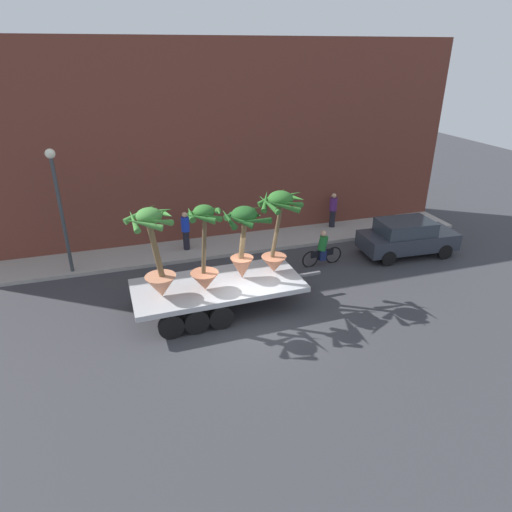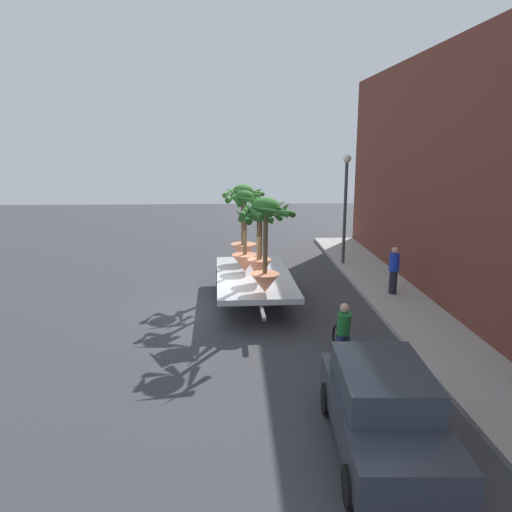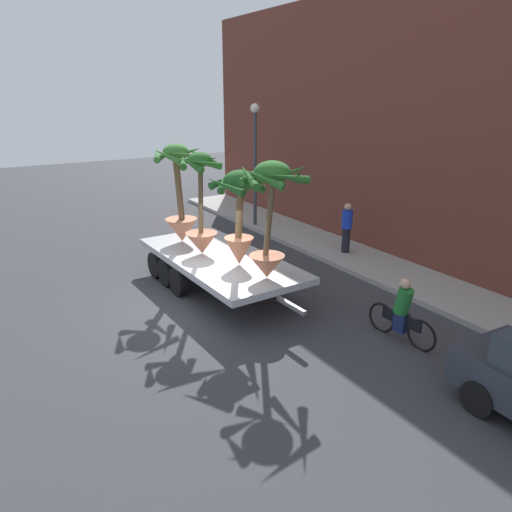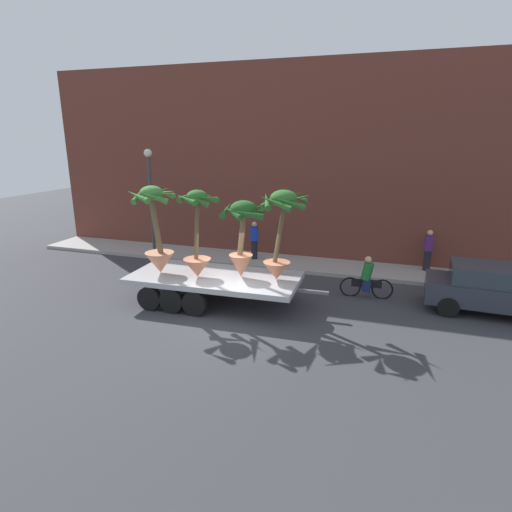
{
  "view_description": "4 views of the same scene",
  "coord_description": "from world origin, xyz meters",
  "px_view_note": "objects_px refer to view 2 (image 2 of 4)",
  "views": [
    {
      "loc": [
        -3.7,
        -12.05,
        8.17
      ],
      "look_at": [
        0.74,
        2.03,
        1.32
      ],
      "focal_mm": 31.41,
      "sensor_mm": 36.0,
      "label": 1
    },
    {
      "loc": [
        15.72,
        0.33,
        5.44
      ],
      "look_at": [
        0.06,
        1.07,
        1.87
      ],
      "focal_mm": 34.73,
      "sensor_mm": 36.0,
      "label": 2
    },
    {
      "loc": [
        10.5,
        -4.81,
        5.4
      ],
      "look_at": [
        0.92,
        1.13,
        1.51
      ],
      "focal_mm": 33.48,
      "sensor_mm": 36.0,
      "label": 3
    },
    {
      "loc": [
        4.57,
        -11.25,
        5.48
      ],
      "look_at": [
        0.46,
        1.31,
        1.71
      ],
      "focal_mm": 29.32,
      "sensor_mm": 36.0,
      "label": 4
    }
  ],
  "objects_px": {
    "cyclist": "(344,335)",
    "pedestrian_far_left": "(394,269)",
    "potted_palm_front": "(244,226)",
    "parked_car": "(383,409)",
    "potted_palm_middle": "(266,239)",
    "potted_palm_extra": "(244,236)",
    "potted_palm_rear": "(259,238)",
    "flatbed_trailer": "(253,279)",
    "street_lamp": "(346,195)"
  },
  "relations": [
    {
      "from": "potted_palm_middle",
      "to": "parked_car",
      "type": "xyz_separation_m",
      "value": [
        6.56,
        1.68,
        -1.85
      ]
    },
    {
      "from": "potted_palm_middle",
      "to": "street_lamp",
      "type": "relative_size",
      "value": 0.61
    },
    {
      "from": "cyclist",
      "to": "parked_car",
      "type": "relative_size",
      "value": 0.44
    },
    {
      "from": "potted_palm_middle",
      "to": "street_lamp",
      "type": "height_order",
      "value": "street_lamp"
    },
    {
      "from": "cyclist",
      "to": "flatbed_trailer",
      "type": "bearing_deg",
      "value": -157.75
    },
    {
      "from": "potted_palm_front",
      "to": "flatbed_trailer",
      "type": "bearing_deg",
      "value": 9.9
    },
    {
      "from": "potted_palm_front",
      "to": "parked_car",
      "type": "bearing_deg",
      "value": 11.78
    },
    {
      "from": "potted_palm_extra",
      "to": "cyclist",
      "type": "bearing_deg",
      "value": 24.22
    },
    {
      "from": "cyclist",
      "to": "pedestrian_far_left",
      "type": "xyz_separation_m",
      "value": [
        -5.14,
        2.94,
        0.37
      ]
    },
    {
      "from": "potted_palm_front",
      "to": "pedestrian_far_left",
      "type": "height_order",
      "value": "potted_palm_front"
    },
    {
      "from": "potted_palm_rear",
      "to": "cyclist",
      "type": "relative_size",
      "value": 1.39
    },
    {
      "from": "potted_palm_rear",
      "to": "cyclist",
      "type": "height_order",
      "value": "potted_palm_rear"
    },
    {
      "from": "flatbed_trailer",
      "to": "street_lamp",
      "type": "relative_size",
      "value": 1.39
    },
    {
      "from": "potted_palm_front",
      "to": "street_lamp",
      "type": "height_order",
      "value": "street_lamp"
    },
    {
      "from": "potted_palm_extra",
      "to": "street_lamp",
      "type": "relative_size",
      "value": 0.6
    },
    {
      "from": "potted_palm_extra",
      "to": "potted_palm_rear",
      "type": "bearing_deg",
      "value": 17.59
    },
    {
      "from": "flatbed_trailer",
      "to": "parked_car",
      "type": "distance_m",
      "value": 9.22
    },
    {
      "from": "potted_palm_extra",
      "to": "parked_car",
      "type": "xyz_separation_m",
      "value": [
        9.23,
        2.24,
        -1.45
      ]
    },
    {
      "from": "potted_palm_extra",
      "to": "street_lamp",
      "type": "distance_m",
      "value": 6.49
    },
    {
      "from": "flatbed_trailer",
      "to": "parked_car",
      "type": "bearing_deg",
      "value": 12.13
    },
    {
      "from": "flatbed_trailer",
      "to": "street_lamp",
      "type": "distance_m",
      "value": 6.82
    },
    {
      "from": "potted_palm_front",
      "to": "street_lamp",
      "type": "bearing_deg",
      "value": 123.39
    },
    {
      "from": "pedestrian_far_left",
      "to": "street_lamp",
      "type": "relative_size",
      "value": 0.35
    },
    {
      "from": "potted_palm_rear",
      "to": "pedestrian_far_left",
      "type": "height_order",
      "value": "potted_palm_rear"
    },
    {
      "from": "flatbed_trailer",
      "to": "cyclist",
      "type": "height_order",
      "value": "cyclist"
    },
    {
      "from": "potted_palm_rear",
      "to": "potted_palm_extra",
      "type": "bearing_deg",
      "value": -162.41
    },
    {
      "from": "flatbed_trailer",
      "to": "potted_palm_extra",
      "type": "distance_m",
      "value": 1.55
    },
    {
      "from": "potted_palm_middle",
      "to": "potted_palm_extra",
      "type": "height_order",
      "value": "potted_palm_middle"
    },
    {
      "from": "cyclist",
      "to": "pedestrian_far_left",
      "type": "height_order",
      "value": "pedestrian_far_left"
    },
    {
      "from": "potted_palm_middle",
      "to": "pedestrian_far_left",
      "type": "bearing_deg",
      "value": 117.39
    },
    {
      "from": "flatbed_trailer",
      "to": "potted_palm_middle",
      "type": "bearing_deg",
      "value": 6.11
    },
    {
      "from": "potted_palm_middle",
      "to": "potted_palm_extra",
      "type": "bearing_deg",
      "value": -167.98
    },
    {
      "from": "potted_palm_middle",
      "to": "parked_car",
      "type": "distance_m",
      "value": 7.02
    },
    {
      "from": "flatbed_trailer",
      "to": "pedestrian_far_left",
      "type": "relative_size",
      "value": 3.94
    },
    {
      "from": "flatbed_trailer",
      "to": "potted_palm_rear",
      "type": "relative_size",
      "value": 2.63
    },
    {
      "from": "potted_palm_rear",
      "to": "cyclist",
      "type": "distance_m",
      "value": 4.73
    },
    {
      "from": "potted_palm_extra",
      "to": "cyclist",
      "type": "xyz_separation_m",
      "value": [
        5.33,
        2.4,
        -1.6
      ]
    },
    {
      "from": "flatbed_trailer",
      "to": "potted_palm_front",
      "type": "xyz_separation_m",
      "value": [
        -1.71,
        -0.3,
        1.6
      ]
    },
    {
      "from": "potted_palm_front",
      "to": "parked_car",
      "type": "height_order",
      "value": "potted_palm_front"
    },
    {
      "from": "potted_palm_front",
      "to": "cyclist",
      "type": "relative_size",
      "value": 1.62
    },
    {
      "from": "potted_palm_extra",
      "to": "cyclist",
      "type": "height_order",
      "value": "potted_palm_extra"
    },
    {
      "from": "potted_palm_middle",
      "to": "pedestrian_far_left",
      "type": "height_order",
      "value": "potted_palm_middle"
    },
    {
      "from": "street_lamp",
      "to": "potted_palm_extra",
      "type": "bearing_deg",
      "value": -45.41
    },
    {
      "from": "flatbed_trailer",
      "to": "street_lamp",
      "type": "bearing_deg",
      "value": 137.91
    },
    {
      "from": "parked_car",
      "to": "potted_palm_middle",
      "type": "bearing_deg",
      "value": -165.68
    },
    {
      "from": "potted_palm_front",
      "to": "cyclist",
      "type": "distance_m",
      "value": 7.43
    },
    {
      "from": "flatbed_trailer",
      "to": "street_lamp",
      "type": "height_order",
      "value": "street_lamp"
    },
    {
      "from": "cyclist",
      "to": "street_lamp",
      "type": "relative_size",
      "value": 0.38
    },
    {
      "from": "potted_palm_front",
      "to": "potted_palm_extra",
      "type": "relative_size",
      "value": 1.03
    },
    {
      "from": "potted_palm_extra",
      "to": "pedestrian_far_left",
      "type": "relative_size",
      "value": 1.69
    }
  ]
}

